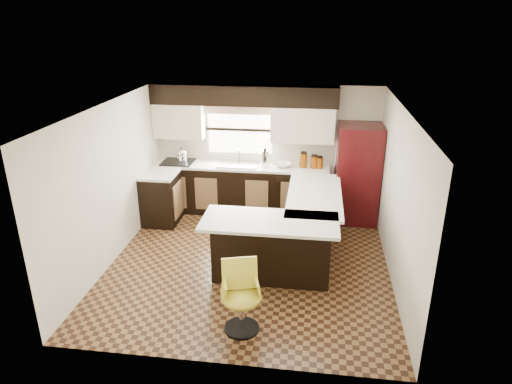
# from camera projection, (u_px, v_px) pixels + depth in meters

# --- Properties ---
(floor) EXTENTS (4.40, 4.40, 0.00)m
(floor) POSITION_uv_depth(u_px,v_px,m) (249.00, 262.00, 7.06)
(floor) COLOR #49301A
(floor) RESTS_ON ground
(ceiling) EXTENTS (4.40, 4.40, 0.00)m
(ceiling) POSITION_uv_depth(u_px,v_px,m) (249.00, 108.00, 6.17)
(ceiling) COLOR silver
(ceiling) RESTS_ON wall_back
(wall_back) EXTENTS (4.40, 0.00, 4.40)m
(wall_back) POSITION_uv_depth(u_px,v_px,m) (266.00, 148.00, 8.64)
(wall_back) COLOR beige
(wall_back) RESTS_ON floor
(wall_front) EXTENTS (4.40, 0.00, 4.40)m
(wall_front) POSITION_uv_depth(u_px,v_px,m) (217.00, 269.00, 4.59)
(wall_front) COLOR beige
(wall_front) RESTS_ON floor
(wall_left) EXTENTS (0.00, 4.40, 4.40)m
(wall_left) POSITION_uv_depth(u_px,v_px,m) (112.00, 183.00, 6.88)
(wall_left) COLOR beige
(wall_left) RESTS_ON floor
(wall_right) EXTENTS (0.00, 4.40, 4.40)m
(wall_right) POSITION_uv_depth(u_px,v_px,m) (398.00, 197.00, 6.35)
(wall_right) COLOR beige
(wall_right) RESTS_ON floor
(base_cab_back) EXTENTS (3.30, 0.60, 0.90)m
(base_cab_back) POSITION_uv_depth(u_px,v_px,m) (241.00, 190.00, 8.70)
(base_cab_back) COLOR black
(base_cab_back) RESTS_ON floor
(base_cab_left) EXTENTS (0.60, 0.70, 0.90)m
(base_cab_left) POSITION_uv_depth(u_px,v_px,m) (162.00, 199.00, 8.27)
(base_cab_left) COLOR black
(base_cab_left) RESTS_ON floor
(counter_back) EXTENTS (3.30, 0.60, 0.04)m
(counter_back) POSITION_uv_depth(u_px,v_px,m) (240.00, 166.00, 8.53)
(counter_back) COLOR silver
(counter_back) RESTS_ON base_cab_back
(counter_left) EXTENTS (0.60, 0.70, 0.04)m
(counter_left) POSITION_uv_depth(u_px,v_px,m) (159.00, 174.00, 8.10)
(counter_left) COLOR silver
(counter_left) RESTS_ON base_cab_left
(soffit) EXTENTS (3.40, 0.35, 0.36)m
(soffit) POSITION_uv_depth(u_px,v_px,m) (243.00, 95.00, 8.16)
(soffit) COLOR black
(soffit) RESTS_ON wall_back
(upper_cab_left) EXTENTS (0.94, 0.35, 0.64)m
(upper_cab_left) POSITION_uv_depth(u_px,v_px,m) (179.00, 121.00, 8.49)
(upper_cab_left) COLOR beige
(upper_cab_left) RESTS_ON wall_back
(upper_cab_right) EXTENTS (1.14, 0.35, 0.64)m
(upper_cab_right) POSITION_uv_depth(u_px,v_px,m) (303.00, 125.00, 8.21)
(upper_cab_right) COLOR beige
(upper_cab_right) RESTS_ON wall_back
(window_pane) EXTENTS (1.20, 0.02, 0.90)m
(window_pane) POSITION_uv_depth(u_px,v_px,m) (240.00, 130.00, 8.56)
(window_pane) COLOR white
(window_pane) RESTS_ON wall_back
(valance) EXTENTS (1.30, 0.06, 0.18)m
(valance) POSITION_uv_depth(u_px,v_px,m) (239.00, 109.00, 8.38)
(valance) COLOR #D19B93
(valance) RESTS_ON wall_back
(sink) EXTENTS (0.75, 0.45, 0.03)m
(sink) POSITION_uv_depth(u_px,v_px,m) (238.00, 164.00, 8.50)
(sink) COLOR #B2B2B7
(sink) RESTS_ON counter_back
(dishwasher) EXTENTS (0.58, 0.03, 0.78)m
(dishwasher) POSITION_uv_depth(u_px,v_px,m) (292.00, 199.00, 8.32)
(dishwasher) COLOR black
(dishwasher) RESTS_ON floor
(cooktop) EXTENTS (0.58, 0.50, 0.02)m
(cooktop) POSITION_uv_depth(u_px,v_px,m) (178.00, 162.00, 8.64)
(cooktop) COLOR black
(cooktop) RESTS_ON counter_back
(peninsula_long) EXTENTS (0.60, 1.95, 0.90)m
(peninsula_long) POSITION_uv_depth(u_px,v_px,m) (310.00, 222.00, 7.36)
(peninsula_long) COLOR black
(peninsula_long) RESTS_ON floor
(peninsula_return) EXTENTS (1.65, 0.60, 0.90)m
(peninsula_return) POSITION_uv_depth(u_px,v_px,m) (272.00, 249.00, 6.52)
(peninsula_return) COLOR black
(peninsula_return) RESTS_ON floor
(counter_pen_long) EXTENTS (0.84, 1.95, 0.04)m
(counter_pen_long) POSITION_uv_depth(u_px,v_px,m) (315.00, 195.00, 7.18)
(counter_pen_long) COLOR silver
(counter_pen_long) RESTS_ON peninsula_long
(counter_pen_return) EXTENTS (1.89, 0.84, 0.04)m
(counter_pen_return) POSITION_uv_depth(u_px,v_px,m) (270.00, 222.00, 6.27)
(counter_pen_return) COLOR silver
(counter_pen_return) RESTS_ON peninsula_return
(refrigerator) EXTENTS (0.77, 0.74, 1.79)m
(refrigerator) POSITION_uv_depth(u_px,v_px,m) (357.00, 174.00, 8.20)
(refrigerator) COLOR #38090B
(refrigerator) RESTS_ON floor
(bar_chair) EXTENTS (0.58, 0.58, 0.88)m
(bar_chair) POSITION_uv_depth(u_px,v_px,m) (241.00, 299.00, 5.41)
(bar_chair) COLOR gold
(bar_chair) RESTS_ON floor
(kettle) EXTENTS (0.20, 0.20, 0.27)m
(kettle) POSITION_uv_depth(u_px,v_px,m) (182.00, 155.00, 8.58)
(kettle) COLOR silver
(kettle) RESTS_ON cooktop
(percolator) EXTENTS (0.14, 0.14, 0.30)m
(percolator) POSITION_uv_depth(u_px,v_px,m) (265.00, 158.00, 8.40)
(percolator) COLOR silver
(percolator) RESTS_ON counter_back
(mixing_bowl) EXTENTS (0.33, 0.33, 0.07)m
(mixing_bowl) POSITION_uv_depth(u_px,v_px,m) (283.00, 165.00, 8.40)
(mixing_bowl) COLOR white
(mixing_bowl) RESTS_ON counter_back
(canister_large) EXTENTS (0.14, 0.14, 0.26)m
(canister_large) POSITION_uv_depth(u_px,v_px,m) (303.00, 160.00, 8.34)
(canister_large) COLOR #7A3805
(canister_large) RESTS_ON counter_back
(canister_med) EXTENTS (0.14, 0.14, 0.21)m
(canister_med) POSITION_uv_depth(u_px,v_px,m) (314.00, 162.00, 8.33)
(canister_med) COLOR #7A3805
(canister_med) RESTS_ON counter_back
(canister_small) EXTENTS (0.12, 0.12, 0.20)m
(canister_small) POSITION_uv_depth(u_px,v_px,m) (319.00, 163.00, 8.32)
(canister_small) COLOR #7A3805
(canister_small) RESTS_ON counter_back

